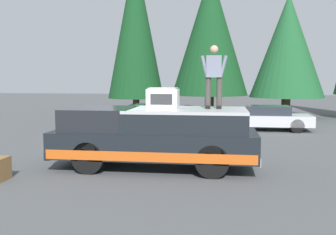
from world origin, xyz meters
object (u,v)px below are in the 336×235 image
compressor_unit (163,98)px  person_on_truck_bed (214,75)px  parked_car_silver (267,118)px  parked_car_navy (152,116)px  pickup_truck (155,137)px

compressor_unit → person_on_truck_bed: size_ratio=0.50×
parked_car_silver → parked_car_navy: 5.53m
parked_car_navy → pickup_truck: bearing=-169.1°
compressor_unit → pickup_truck: bearing=118.8°
compressor_unit → parked_car_silver: compressor_unit is taller
parked_car_silver → parked_car_navy: bearing=88.5°
compressor_unit → parked_car_navy: (8.15, 1.80, -1.35)m
person_on_truck_bed → parked_car_silver: person_on_truck_bed is taller
parked_car_silver → pickup_truck: bearing=154.1°
parked_car_navy → person_on_truck_bed: bearing=-158.7°
compressor_unit → person_on_truck_bed: person_on_truck_bed is taller
pickup_truck → compressor_unit: (0.12, -0.21, 1.05)m
pickup_truck → parked_car_silver: (8.12, -3.94, -0.29)m
pickup_truck → compressor_unit: bearing=-61.2°
compressor_unit → person_on_truck_bed: bearing=-89.4°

